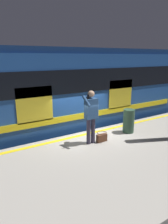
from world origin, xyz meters
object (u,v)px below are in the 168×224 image
Objects in this scene: passenger at (91,113)px; handbag at (102,137)px; train_carriage at (66,88)px; trash_bin at (129,121)px.

passenger reaches higher than handbag.
handbag is at bearing 86.77° from train_carriage.
trash_bin is at bearing 114.01° from train_carriage.
trash_bin is (-1.26, 2.83, -1.04)m from train_carriage.
handbag is at bearing 7.54° from trash_bin.
train_carriage is at bearing -65.99° from trash_bin.
handbag is 1.47m from trash_bin.
trash_bin is (-1.43, -0.19, 0.30)m from handbag.
handbag is (0.17, 3.02, -1.34)m from train_carriage.
trash_bin reaches higher than handbag.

